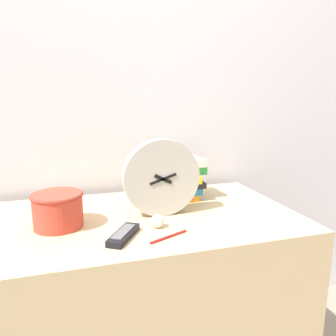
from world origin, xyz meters
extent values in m
cube|color=silver|center=(0.00, 0.71, 1.20)|extent=(6.00, 0.04, 2.40)
cube|color=tan|center=(0.00, 0.32, 0.37)|extent=(1.13, 0.64, 0.73)
cylinder|color=#B7B2A8|center=(0.08, 0.31, 0.87)|extent=(0.28, 0.05, 0.28)
cylinder|color=silver|center=(0.08, 0.30, 0.87)|extent=(0.24, 0.01, 0.24)
cube|color=black|center=(0.08, 0.29, 0.87)|extent=(0.06, 0.01, 0.04)
cube|color=black|center=(0.08, 0.29, 0.87)|extent=(0.10, 0.01, 0.04)
cylinder|color=black|center=(0.08, 0.29, 0.87)|extent=(0.01, 0.01, 0.01)
cube|color=orange|center=(0.17, 0.48, 0.75)|extent=(0.20, 0.19, 0.03)
cube|color=#2D9ED1|center=(0.18, 0.48, 0.77)|extent=(0.22, 0.19, 0.03)
cube|color=#232328|center=(0.19, 0.47, 0.80)|extent=(0.22, 0.16, 0.02)
cube|color=yellow|center=(0.18, 0.47, 0.82)|extent=(0.21, 0.16, 0.03)
cube|color=green|center=(0.20, 0.48, 0.86)|extent=(0.22, 0.13, 0.04)
cube|color=white|center=(0.19, 0.48, 0.89)|extent=(0.21, 0.16, 0.03)
cylinder|color=#C63D2D|center=(-0.27, 0.30, 0.79)|extent=(0.16, 0.16, 0.11)
torus|color=#9F3024|center=(-0.27, 0.30, 0.84)|extent=(0.17, 0.17, 0.01)
cube|color=black|center=(-0.08, 0.15, 0.74)|extent=(0.12, 0.15, 0.02)
cube|color=#59595E|center=(-0.08, 0.15, 0.75)|extent=(0.09, 0.11, 0.00)
sphere|color=white|center=(0.04, 0.20, 0.75)|extent=(0.04, 0.04, 0.04)
cylinder|color=#B21E1E|center=(0.05, 0.11, 0.74)|extent=(0.13, 0.06, 0.01)
camera|label=1|loc=(-0.22, -0.77, 1.15)|focal=35.00mm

